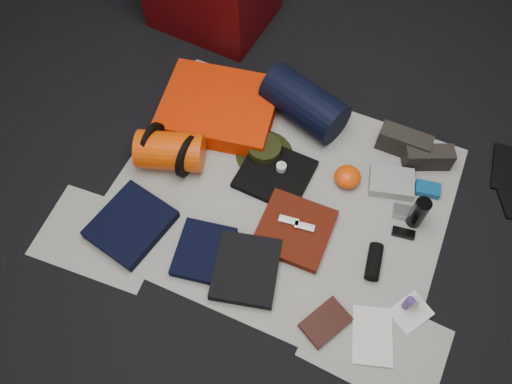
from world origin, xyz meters
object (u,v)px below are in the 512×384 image
at_px(sleeping_pad, 219,107).
at_px(compact_camera, 404,212).
at_px(stuff_sack, 170,151).
at_px(paperback_book, 325,322).
at_px(navy_duffel, 304,103).
at_px(water_bottle, 419,213).

height_order(sleeping_pad, compact_camera, sleeping_pad).
relative_size(stuff_sack, paperback_book, 1.61).
xyz_separation_m(stuff_sack, compact_camera, (1.17, 0.18, -0.08)).
distance_m(sleeping_pad, paperback_book, 1.25).
xyz_separation_m(navy_duffel, paperback_book, (0.50, -1.01, -0.10)).
bearing_deg(compact_camera, water_bottle, -28.37).
bearing_deg(paperback_book, compact_camera, 103.61).
bearing_deg(stuff_sack, navy_duffel, 46.56).
bearing_deg(sleeping_pad, water_bottle, -10.64).
height_order(stuff_sack, navy_duffel, navy_duffel).
relative_size(sleeping_pad, stuff_sack, 1.80).
height_order(sleeping_pad, paperback_book, sleeping_pad).
bearing_deg(stuff_sack, water_bottle, 7.60).
height_order(compact_camera, paperback_book, compact_camera).
height_order(stuff_sack, water_bottle, stuff_sack).
relative_size(stuff_sack, compact_camera, 3.14).
xyz_separation_m(sleeping_pad, paperback_book, (0.92, -0.85, -0.04)).
relative_size(sleeping_pad, compact_camera, 5.66).
distance_m(stuff_sack, navy_duffel, 0.74).
height_order(navy_duffel, paperback_book, navy_duffel).
xyz_separation_m(sleeping_pad, navy_duffel, (0.42, 0.16, 0.06)).
relative_size(navy_duffel, water_bottle, 2.37).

